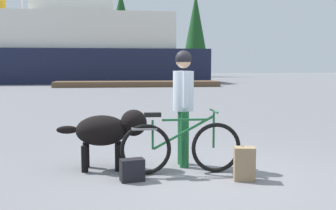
{
  "coord_description": "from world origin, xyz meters",
  "views": [
    {
      "loc": [
        -1.24,
        -5.41,
        1.56
      ],
      "look_at": [
        -0.33,
        1.76,
        0.85
      ],
      "focal_mm": 42.94,
      "sensor_mm": 36.0,
      "label": 1
    }
  ],
  "objects_px": {
    "backpack": "(244,164)",
    "ferry_boat": "(44,50)",
    "dog": "(109,130)",
    "handbag_pannier": "(132,170)",
    "bicycle": "(180,147)",
    "sailboat_moored": "(24,78)",
    "person_cyclist": "(183,96)"
  },
  "relations": [
    {
      "from": "backpack",
      "to": "ferry_boat",
      "type": "bearing_deg",
      "value": 104.2
    },
    {
      "from": "dog",
      "to": "ferry_boat",
      "type": "distance_m",
      "value": 32.83
    },
    {
      "from": "handbag_pannier",
      "to": "dog",
      "type": "bearing_deg",
      "value": 114.9
    },
    {
      "from": "dog",
      "to": "ferry_boat",
      "type": "height_order",
      "value": "ferry_boat"
    },
    {
      "from": "ferry_boat",
      "to": "handbag_pannier",
      "type": "bearing_deg",
      "value": -78.26
    },
    {
      "from": "bicycle",
      "to": "handbag_pannier",
      "type": "xyz_separation_m",
      "value": [
        -0.71,
        -0.3,
        -0.24
      ]
    },
    {
      "from": "dog",
      "to": "backpack",
      "type": "bearing_deg",
      "value": -24.77
    },
    {
      "from": "dog",
      "to": "sailboat_moored",
      "type": "relative_size",
      "value": 0.15
    },
    {
      "from": "dog",
      "to": "ferry_boat",
      "type": "relative_size",
      "value": 0.05
    },
    {
      "from": "ferry_boat",
      "to": "sailboat_moored",
      "type": "xyz_separation_m",
      "value": [
        -1.6,
        -0.8,
        -2.53
      ]
    },
    {
      "from": "person_cyclist",
      "to": "backpack",
      "type": "bearing_deg",
      "value": -52.55
    },
    {
      "from": "sailboat_moored",
      "to": "bicycle",
      "type": "bearing_deg",
      "value": -73.94
    },
    {
      "from": "dog",
      "to": "backpack",
      "type": "xyz_separation_m",
      "value": [
        1.84,
        -0.85,
        -0.37
      ]
    },
    {
      "from": "person_cyclist",
      "to": "ferry_boat",
      "type": "relative_size",
      "value": 0.06
    },
    {
      "from": "ferry_boat",
      "to": "sailboat_moored",
      "type": "height_order",
      "value": "sailboat_moored"
    },
    {
      "from": "person_cyclist",
      "to": "sailboat_moored",
      "type": "relative_size",
      "value": 0.19
    },
    {
      "from": "bicycle",
      "to": "dog",
      "type": "distance_m",
      "value": 1.12
    },
    {
      "from": "person_cyclist",
      "to": "handbag_pannier",
      "type": "relative_size",
      "value": 5.61
    },
    {
      "from": "backpack",
      "to": "handbag_pannier",
      "type": "relative_size",
      "value": 1.44
    },
    {
      "from": "dog",
      "to": "sailboat_moored",
      "type": "distance_m",
      "value": 32.31
    },
    {
      "from": "person_cyclist",
      "to": "dog",
      "type": "height_order",
      "value": "person_cyclist"
    },
    {
      "from": "backpack",
      "to": "ferry_boat",
      "type": "xyz_separation_m",
      "value": [
        -8.33,
        32.94,
        2.79
      ]
    },
    {
      "from": "person_cyclist",
      "to": "ferry_boat",
      "type": "bearing_deg",
      "value": 103.41
    },
    {
      "from": "backpack",
      "to": "handbag_pannier",
      "type": "xyz_separation_m",
      "value": [
        -1.52,
        0.15,
        -0.08
      ]
    },
    {
      "from": "person_cyclist",
      "to": "dog",
      "type": "xyz_separation_m",
      "value": [
        -1.15,
        -0.06,
        -0.5
      ]
    },
    {
      "from": "bicycle",
      "to": "person_cyclist",
      "type": "relative_size",
      "value": 0.98
    },
    {
      "from": "handbag_pannier",
      "to": "sailboat_moored",
      "type": "height_order",
      "value": "sailboat_moored"
    },
    {
      "from": "person_cyclist",
      "to": "backpack",
      "type": "relative_size",
      "value": 3.91
    },
    {
      "from": "sailboat_moored",
      "to": "ferry_boat",
      "type": "bearing_deg",
      "value": 26.67
    },
    {
      "from": "dog",
      "to": "backpack",
      "type": "relative_size",
      "value": 2.94
    },
    {
      "from": "backpack",
      "to": "sailboat_moored",
      "type": "xyz_separation_m",
      "value": [
        -9.93,
        32.14,
        0.27
      ]
    },
    {
      "from": "bicycle",
      "to": "sailboat_moored",
      "type": "height_order",
      "value": "sailboat_moored"
    }
  ]
}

